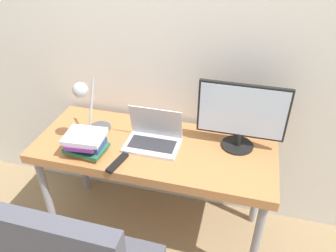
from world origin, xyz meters
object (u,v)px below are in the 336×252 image
laptop (153,137)px  monitor (242,115)px  book_stack (86,143)px  desk_lamp (87,103)px

laptop → monitor: size_ratio=0.64×
laptop → book_stack: laptop is taller
desk_lamp → book_stack: size_ratio=1.69×
laptop → desk_lamp: desk_lamp is taller
laptop → book_stack: bearing=-152.9°
desk_lamp → book_stack: bearing=-75.7°
book_stack → laptop: bearing=27.1°
laptop → monitor: (0.51, 0.11, 0.18)m
laptop → book_stack: 0.40m
laptop → desk_lamp: 0.45m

